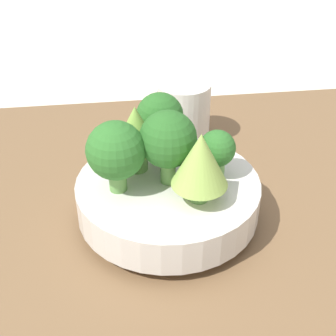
{
  "coord_description": "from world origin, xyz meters",
  "views": [
    {
      "loc": [
        -0.09,
        -0.46,
        0.44
      ],
      "look_at": [
        -0.03,
        0.01,
        0.12
      ],
      "focal_mm": 50.0,
      "sensor_mm": 36.0,
      "label": 1
    }
  ],
  "objects": [
    {
      "name": "broccoli_floret_center",
      "position": [
        -0.03,
        0.01,
        0.16
      ],
      "size": [
        0.07,
        0.07,
        0.1
      ],
      "color": "#609347",
      "rests_on": "bowl"
    },
    {
      "name": "romanesco_piece_far",
      "position": [
        -0.07,
        0.04,
        0.15
      ],
      "size": [
        0.06,
        0.06,
        0.09
      ],
      "color": "#609347",
      "rests_on": "bowl"
    },
    {
      "name": "broccoli_floret_right",
      "position": [
        0.03,
        0.01,
        0.14
      ],
      "size": [
        0.05,
        0.05,
        0.06
      ],
      "color": "#609347",
      "rests_on": "bowl"
    },
    {
      "name": "broccoli_floret_back",
      "position": [
        -0.03,
        0.08,
        0.15
      ],
      "size": [
        0.06,
        0.06,
        0.09
      ],
      "color": "#609347",
      "rests_on": "bowl"
    },
    {
      "name": "bowl",
      "position": [
        -0.03,
        0.01,
        0.07
      ],
      "size": [
        0.23,
        0.23,
        0.06
      ],
      "color": "silver",
      "rests_on": "table"
    },
    {
      "name": "broccoli_floret_left",
      "position": [
        -0.09,
        0.0,
        0.15
      ],
      "size": [
        0.07,
        0.07,
        0.09
      ],
      "color": "#609347",
      "rests_on": "bowl"
    },
    {
      "name": "romanesco_piece_near",
      "position": [
        -0.0,
        -0.03,
        0.15
      ],
      "size": [
        0.07,
        0.07,
        0.09
      ],
      "color": "#609347",
      "rests_on": "bowl"
    },
    {
      "name": "table",
      "position": [
        0.0,
        0.0,
        0.02
      ],
      "size": [
        1.07,
        0.74,
        0.04
      ],
      "color": "brown",
      "rests_on": "ground_plane"
    },
    {
      "name": "cup",
      "position": [
        0.02,
        0.21,
        0.09
      ],
      "size": [
        0.09,
        0.09,
        0.1
      ],
      "color": "silver",
      "rests_on": "table"
    },
    {
      "name": "ground_plane",
      "position": [
        0.0,
        0.0,
        0.0
      ],
      "size": [
        6.0,
        6.0,
        0.0
      ],
      "primitive_type": "plane",
      "color": "beige"
    }
  ]
}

